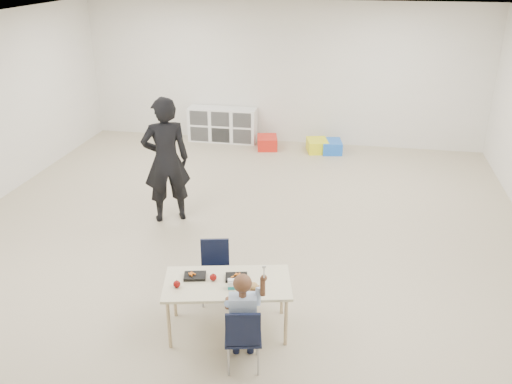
% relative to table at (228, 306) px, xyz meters
% --- Properties ---
extents(room, '(9.00, 9.02, 2.80)m').
position_rel_table_xyz_m(room, '(-0.34, 1.75, 1.11)').
color(room, '#BEB192').
rests_on(room, ground).
extents(table, '(1.37, 0.89, 0.58)m').
position_rel_table_xyz_m(table, '(0.00, 0.00, 0.00)').
color(table, beige).
rests_on(table, ground).
extents(chair_near, '(0.40, 0.38, 0.70)m').
position_rel_table_xyz_m(chair_near, '(0.26, -0.49, 0.05)').
color(chair_near, black).
rests_on(chair_near, ground).
extents(chair_far, '(0.40, 0.38, 0.70)m').
position_rel_table_xyz_m(chair_far, '(-0.26, 0.49, 0.05)').
color(chair_far, black).
rests_on(chair_far, ground).
extents(child, '(0.55, 0.55, 1.10)m').
position_rel_table_xyz_m(child, '(0.26, -0.49, 0.25)').
color(child, '#B3CEF2').
rests_on(child, chair_near).
extents(lunch_tray_near, '(0.25, 0.20, 0.03)m').
position_rel_table_xyz_m(lunch_tray_near, '(0.08, 0.08, 0.30)').
color(lunch_tray_near, black).
rests_on(lunch_tray_near, table).
extents(lunch_tray_far, '(0.25, 0.20, 0.03)m').
position_rel_table_xyz_m(lunch_tray_far, '(-0.34, 0.02, 0.30)').
color(lunch_tray_far, black).
rests_on(lunch_tray_far, table).
extents(milk_carton, '(0.08, 0.08, 0.10)m').
position_rel_table_xyz_m(milk_carton, '(0.07, -0.10, 0.34)').
color(milk_carton, white).
rests_on(milk_carton, table).
extents(bread_roll, '(0.09, 0.09, 0.07)m').
position_rel_table_xyz_m(bread_roll, '(0.28, -0.07, 0.32)').
color(bread_roll, tan).
rests_on(bread_roll, table).
extents(apple_near, '(0.07, 0.07, 0.07)m').
position_rel_table_xyz_m(apple_near, '(-0.15, 0.01, 0.32)').
color(apple_near, maroon).
rests_on(apple_near, table).
extents(apple_far, '(0.07, 0.07, 0.07)m').
position_rel_table_xyz_m(apple_far, '(-0.47, -0.18, 0.32)').
color(apple_far, maroon).
rests_on(apple_far, table).
extents(cubby_shelf, '(1.40, 0.40, 0.70)m').
position_rel_table_xyz_m(cubby_shelf, '(-1.54, 6.03, 0.06)').
color(cubby_shelf, white).
rests_on(cubby_shelf, ground).
extents(adult, '(0.79, 0.69, 1.83)m').
position_rel_table_xyz_m(adult, '(-1.44, 2.36, 0.62)').
color(adult, black).
rests_on(adult, ground).
extents(bin_red, '(0.48, 0.56, 0.24)m').
position_rel_table_xyz_m(bin_red, '(-0.55, 5.73, -0.17)').
color(bin_red, red).
rests_on(bin_red, ground).
extents(bin_yellow, '(0.49, 0.57, 0.24)m').
position_rel_table_xyz_m(bin_yellow, '(0.45, 5.73, -0.17)').
color(bin_yellow, yellow).
rests_on(bin_yellow, ground).
extents(bin_blue, '(0.45, 0.54, 0.24)m').
position_rel_table_xyz_m(bin_blue, '(0.73, 5.73, -0.18)').
color(bin_blue, blue).
rests_on(bin_blue, ground).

